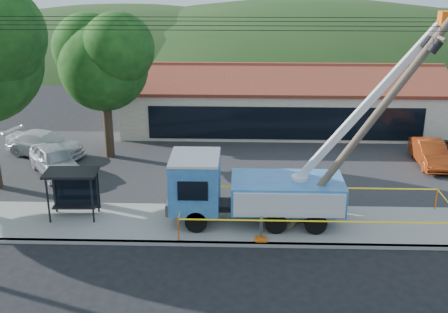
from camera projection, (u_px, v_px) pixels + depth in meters
ground at (212, 271)px, 22.40m from camera, size 120.00×120.00×0.00m
curb at (215, 244)px, 24.34m from camera, size 60.00×0.25×0.15m
sidewalk at (217, 224)px, 26.13m from camera, size 60.00×4.00×0.15m
parking_lot at (223, 164)px, 33.65m from camera, size 60.00×12.00×0.10m
strip_mall at (282, 101)px, 40.39m from camera, size 22.50×8.53×4.67m
tree_lot at (103, 58)px, 32.69m from camera, size 6.30×5.60×8.94m
hill_west at (121, 48)px, 74.51m from camera, size 78.40×56.00×28.00m
hill_center at (310, 49)px, 73.74m from camera, size 89.60×64.00×32.00m
utility_truck at (252, 187)px, 25.69m from camera, size 11.97×4.27×9.59m
leaning_pole at (372, 120)px, 23.79m from camera, size 6.39×1.88×9.51m
bus_shelter at (73, 183)px, 26.25m from camera, size 2.46×1.57×2.33m
caution_tape at (315, 208)px, 25.74m from camera, size 12.29×3.70×1.07m
car_silver at (57, 175)px, 32.08m from camera, size 4.36×5.00×1.63m
car_red at (429, 166)px, 33.41m from camera, size 1.60×4.39×1.44m
car_white at (47, 157)px, 34.95m from camera, size 5.55×3.66×1.49m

